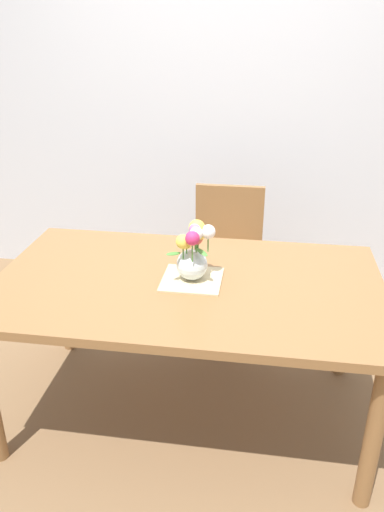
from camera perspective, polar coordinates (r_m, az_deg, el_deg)
ground_plane at (r=2.71m, az=-0.47°, el=-16.80°), size 12.00×12.00×0.00m
back_wall at (r=3.63m, az=3.66°, el=18.56°), size 7.00×0.10×2.80m
dining_table at (r=2.32m, az=-0.53°, el=-4.53°), size 1.74×1.03×0.74m
chair_far at (r=3.13m, az=3.95°, el=0.68°), size 0.42×0.42×0.90m
placemat at (r=2.28m, az=-0.00°, el=-2.64°), size 0.27×0.27×0.01m
flower_vase at (r=2.23m, az=0.19°, el=0.61°), size 0.20×0.19×0.26m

